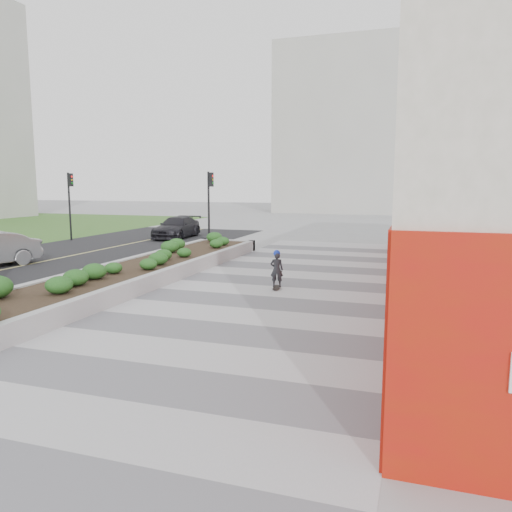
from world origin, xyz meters
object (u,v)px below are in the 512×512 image
Objects in this scene: traffic_signal_far at (70,196)px; planter at (139,268)px; skateboarder at (277,269)px; car_dark at (177,227)px; traffic_signal_near at (210,197)px.

planter is at bearing -42.46° from traffic_signal_far.
skateboarder is 17.07m from car_dark.
traffic_signal_near is 12.80m from skateboarder.
traffic_signal_far is (-10.93, 10.00, 2.34)m from planter.
planter is 4.29× the size of traffic_signal_near.
skateboarder is (5.28, -0.00, 0.26)m from planter.
traffic_signal_far is (-9.20, -0.50, 0.00)m from traffic_signal_near.
planter is 4.29× the size of traffic_signal_far.
traffic_signal_far is at bearing 138.93° from skateboarder.
skateboarder is at bearing -56.28° from traffic_signal_near.
traffic_signal_near is 3.15× the size of skateboarder.
skateboarder is at bearing -31.68° from traffic_signal_far.
skateboarder reaches higher than planter.
planter is 15.00m from traffic_signal_far.
traffic_signal_near is at bearing 99.35° from planter.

